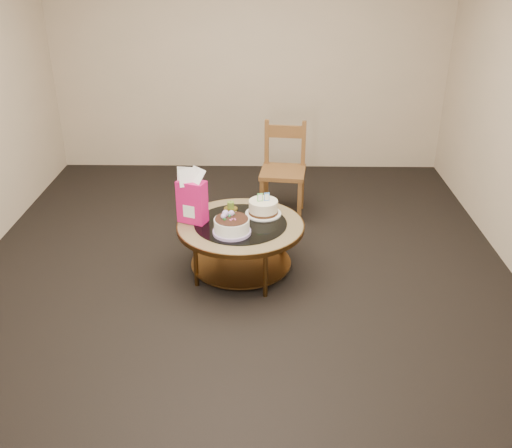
{
  "coord_description": "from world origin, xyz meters",
  "views": [
    {
      "loc": [
        0.19,
        -4.06,
        2.48
      ],
      "look_at": [
        0.12,
        0.02,
        0.44
      ],
      "focal_mm": 40.0,
      "sensor_mm": 36.0,
      "label": 1
    }
  ],
  "objects_px": {
    "decorated_cake": "(232,227)",
    "gift_bag": "(192,196)",
    "coffee_table": "(241,232)",
    "cream_cake": "(263,208)",
    "dining_chair": "(283,170)"
  },
  "relations": [
    {
      "from": "coffee_table",
      "to": "gift_bag",
      "type": "bearing_deg",
      "value": 175.68
    },
    {
      "from": "decorated_cake",
      "to": "gift_bag",
      "type": "distance_m",
      "value": 0.41
    },
    {
      "from": "coffee_table",
      "to": "cream_cake",
      "type": "xyz_separation_m",
      "value": [
        0.18,
        0.17,
        0.14
      ]
    },
    {
      "from": "cream_cake",
      "to": "dining_chair",
      "type": "relative_size",
      "value": 0.32
    },
    {
      "from": "gift_bag",
      "to": "dining_chair",
      "type": "xyz_separation_m",
      "value": [
        0.75,
        1.14,
        -0.21
      ]
    },
    {
      "from": "cream_cake",
      "to": "dining_chair",
      "type": "height_order",
      "value": "dining_chair"
    },
    {
      "from": "gift_bag",
      "to": "dining_chair",
      "type": "distance_m",
      "value": 1.38
    },
    {
      "from": "coffee_table",
      "to": "cream_cake",
      "type": "height_order",
      "value": "cream_cake"
    },
    {
      "from": "dining_chair",
      "to": "coffee_table",
      "type": "bearing_deg",
      "value": -100.96
    },
    {
      "from": "gift_bag",
      "to": "coffee_table",
      "type": "bearing_deg",
      "value": 17.87
    },
    {
      "from": "gift_bag",
      "to": "dining_chair",
      "type": "height_order",
      "value": "dining_chair"
    },
    {
      "from": "decorated_cake",
      "to": "gift_bag",
      "type": "bearing_deg",
      "value": 147.85
    },
    {
      "from": "decorated_cake",
      "to": "cream_cake",
      "type": "bearing_deg",
      "value": 54.97
    },
    {
      "from": "decorated_cake",
      "to": "gift_bag",
      "type": "xyz_separation_m",
      "value": [
        -0.32,
        0.2,
        0.16
      ]
    },
    {
      "from": "decorated_cake",
      "to": "dining_chair",
      "type": "height_order",
      "value": "dining_chair"
    }
  ]
}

